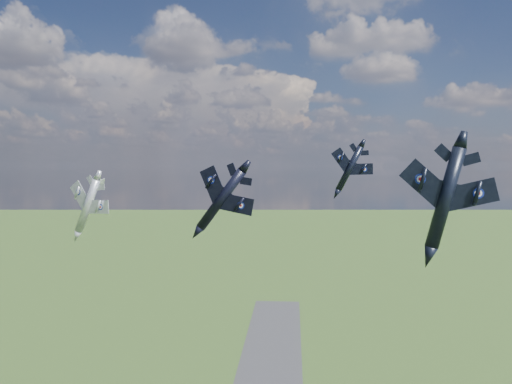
# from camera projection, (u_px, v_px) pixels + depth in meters

# --- Properties ---
(jet_lead_navy) EXTENTS (15.23, 18.95, 10.06)m
(jet_lead_navy) POSITION_uv_depth(u_px,v_px,m) (221.00, 199.00, 82.53)
(jet_lead_navy) COLOR black
(jet_right_navy) EXTENTS (13.96, 17.54, 6.08)m
(jet_right_navy) POSITION_uv_depth(u_px,v_px,m) (445.00, 198.00, 56.82)
(jet_right_navy) COLOR black
(jet_high_navy) EXTENTS (10.85, 13.89, 6.55)m
(jet_high_navy) POSITION_uv_depth(u_px,v_px,m) (350.00, 168.00, 96.82)
(jet_high_navy) COLOR black
(jet_left_silver) EXTENTS (17.13, 19.57, 8.15)m
(jet_left_silver) POSITION_uv_depth(u_px,v_px,m) (88.00, 206.00, 100.66)
(jet_left_silver) COLOR #9FA2AA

